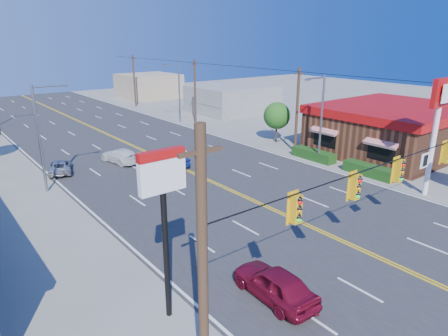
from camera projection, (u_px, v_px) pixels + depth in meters
ground at (397, 267)px, 20.31m from camera, size 160.00×160.00×0.00m
road at (184, 169)px, 35.24m from camera, size 20.00×120.00×0.06m
signal_span at (409, 177)px, 18.72m from camera, size 24.32×0.34×9.00m
kfc at (393, 128)px, 40.22m from camera, size 16.30×12.40×4.70m
kfc_pylon at (438, 114)px, 27.88m from camera, size 2.20×0.36×8.50m
pizza_hut_sign at (163, 201)px, 15.22m from camera, size 1.90×0.30×6.85m
streetlight_se at (320, 115)px, 35.70m from camera, size 2.55×0.25×8.00m
streetlight_ne at (178, 89)px, 53.63m from camera, size 2.55×0.25×8.00m
streetlight_sw at (42, 133)px, 29.00m from camera, size 2.55×0.25×8.00m
utility_pole_near at (297, 111)px, 39.61m from camera, size 0.28×0.28×8.40m
utility_pole_mid at (195, 92)px, 53.06m from camera, size 0.28×0.28×8.40m
utility_pole_far at (134, 81)px, 66.50m from camera, size 0.28×0.28×8.40m
tree_kfc_rear at (277, 116)px, 43.76m from camera, size 2.94×2.94×4.41m
bld_east_mid at (233, 99)px, 62.49m from camera, size 12.00×10.00×4.00m
bld_east_far at (149, 86)px, 77.09m from camera, size 10.00×10.00×4.40m
car_magenta at (275, 285)px, 17.60m from camera, size 1.91×4.40×1.48m
car_blue at (169, 160)px, 35.62m from camera, size 2.17×4.37×1.38m
car_white at (120, 156)px, 36.93m from camera, size 2.64×4.73×1.30m
car_silver at (60, 167)px, 34.18m from camera, size 2.93×4.30×1.09m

